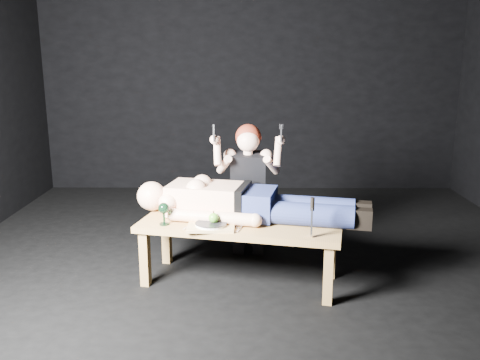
# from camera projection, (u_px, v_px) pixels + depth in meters

# --- Properties ---
(ground) EXTENTS (5.00, 5.00, 0.00)m
(ground) POSITION_uv_depth(u_px,v_px,m) (255.00, 267.00, 3.95)
(ground) COLOR black
(ground) RESTS_ON ground
(back_wall) EXTENTS (5.00, 0.00, 5.00)m
(back_wall) POSITION_uv_depth(u_px,v_px,m) (251.00, 66.00, 6.03)
(back_wall) COLOR black
(back_wall) RESTS_ON ground
(table) EXTENTS (1.51, 0.83, 0.45)m
(table) POSITION_uv_depth(u_px,v_px,m) (240.00, 252.00, 3.66)
(table) COLOR #A27741
(table) RESTS_ON ground
(lying_man) EXTENTS (1.61, 0.79, 0.29)m
(lying_man) POSITION_uv_depth(u_px,v_px,m) (250.00, 199.00, 3.69)
(lying_man) COLOR beige
(lying_man) RESTS_ON table
(kneeling_woman) EXTENTS (0.63, 0.70, 1.13)m
(kneeling_woman) POSITION_uv_depth(u_px,v_px,m) (248.00, 188.00, 4.09)
(kneeling_woman) COLOR black
(kneeling_woman) RESTS_ON ground
(serving_tray) EXTENTS (0.32, 0.24, 0.02)m
(serving_tray) POSITION_uv_depth(u_px,v_px,m) (211.00, 227.00, 3.49)
(serving_tray) COLOR tan
(serving_tray) RESTS_ON table
(plate) EXTENTS (0.22, 0.22, 0.02)m
(plate) POSITION_uv_depth(u_px,v_px,m) (211.00, 224.00, 3.48)
(plate) COLOR white
(plate) RESTS_ON serving_tray
(apple) EXTENTS (0.07, 0.07, 0.07)m
(apple) POSITION_uv_depth(u_px,v_px,m) (214.00, 218.00, 3.48)
(apple) COLOR #4FA11D
(apple) RESTS_ON plate
(goblet) EXTENTS (0.09, 0.09, 0.16)m
(goblet) POSITION_uv_depth(u_px,v_px,m) (164.00, 214.00, 3.54)
(goblet) COLOR black
(goblet) RESTS_ON table
(fork_flat) EXTENTS (0.07, 0.15, 0.01)m
(fork_flat) POSITION_uv_depth(u_px,v_px,m) (189.00, 226.00, 3.52)
(fork_flat) COLOR #B2B2B7
(fork_flat) RESTS_ON table
(knife_flat) EXTENTS (0.06, 0.15, 0.01)m
(knife_flat) POSITION_uv_depth(u_px,v_px,m) (240.00, 229.00, 3.47)
(knife_flat) COLOR #B2B2B7
(knife_flat) RESTS_ON table
(spoon_flat) EXTENTS (0.11, 0.12, 0.01)m
(spoon_flat) POSITION_uv_depth(u_px,v_px,m) (233.00, 226.00, 3.51)
(spoon_flat) COLOR #B2B2B7
(spoon_flat) RESTS_ON table
(carving_knife) EXTENTS (0.04, 0.04, 0.27)m
(carving_knife) POSITION_uv_depth(u_px,v_px,m) (312.00, 218.00, 3.28)
(carving_knife) COLOR #B2B2B7
(carving_knife) RESTS_ON table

